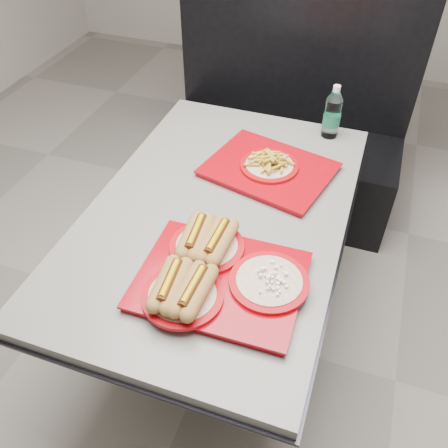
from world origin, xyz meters
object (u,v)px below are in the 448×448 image
(booth_bench, at_px, (283,136))
(tray_near, at_px, (214,273))
(diner_table, at_px, (219,241))
(tray_far, at_px, (269,167))
(water_bottle, at_px, (332,115))

(booth_bench, xyz_separation_m, tray_near, (0.10, -1.42, 0.39))
(diner_table, xyz_separation_m, tray_far, (0.11, 0.27, 0.19))
(tray_near, bearing_deg, booth_bench, 94.16)
(tray_near, xyz_separation_m, water_bottle, (0.19, 0.94, 0.06))
(diner_table, xyz_separation_m, tray_near, (0.10, -0.33, 0.20))
(water_bottle, bearing_deg, booth_bench, 121.44)
(tray_near, relative_size, tray_far, 0.96)
(tray_near, xyz_separation_m, tray_far, (0.01, 0.60, -0.01))
(booth_bench, relative_size, tray_far, 2.50)
(diner_table, relative_size, tray_far, 2.63)
(diner_table, height_order, tray_far, tray_far)
(tray_near, distance_m, tray_far, 0.60)
(diner_table, xyz_separation_m, booth_bench, (0.00, 1.09, -0.18))
(tray_near, bearing_deg, diner_table, 107.57)
(booth_bench, bearing_deg, diner_table, -90.00)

